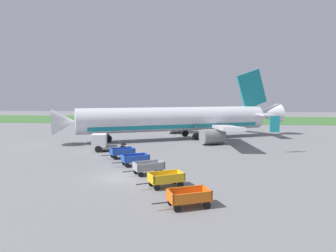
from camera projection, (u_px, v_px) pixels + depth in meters
ground_plane at (121, 177)px, 24.88m from camera, size 220.00×220.00×0.00m
grass_strip at (173, 120)px, 86.97m from camera, size 220.00×28.00×0.06m
airplane at (182, 119)px, 47.22m from camera, size 35.64×29.24×11.34m
baggage_cart_nearest at (189, 197)px, 18.07m from camera, size 3.56×2.26×1.07m
baggage_cart_second_in_row at (166, 179)px, 22.11m from camera, size 3.48×2.42×1.07m
baggage_cart_third_in_row at (148, 167)px, 25.72m from camera, size 3.43×2.48×1.07m
baggage_cart_fourth_in_row at (135, 159)px, 28.97m from camera, size 3.46×2.44×1.07m
baggage_cart_far_end at (122, 152)px, 32.54m from camera, size 3.43×2.48×1.07m
service_truck_beside_carts at (103, 142)px, 36.62m from camera, size 4.65×2.69×2.10m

